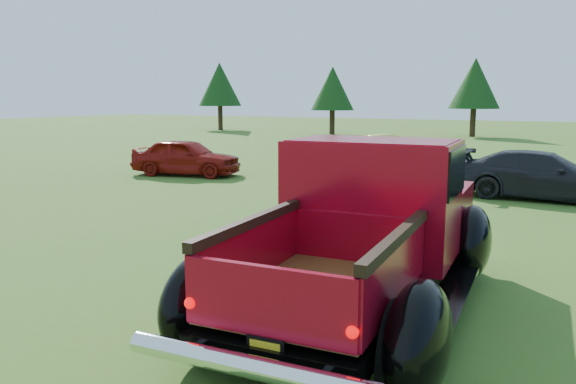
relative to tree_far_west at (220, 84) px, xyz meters
The scene contains 8 objects.
ground 37.37m from the tree_far_west, 53.75° to the right, with size 120.00×120.00×0.00m, color #3C651C.
tree_far_west is the anchor object (origin of this frame).
tree_west 10.06m from the tree_far_west, ahead, with size 2.94×2.94×4.60m.
tree_mid_left 19.03m from the tree_far_west, ahead, with size 3.20×3.20×5.00m.
pickup_truck 38.52m from the tree_far_west, 52.53° to the right, with size 2.76×5.43×1.97m.
show_car_red 26.77m from the tree_far_west, 57.56° to the right, with size 1.40×3.48×1.18m, color maroon.
show_car_yellow 28.85m from the tree_far_west, 45.03° to the right, with size 1.41×4.05×1.33m, color gold.
show_car_grey 33.08m from the tree_far_west, 41.47° to the right, with size 1.64×4.04×1.17m, color black.
Camera 1 is at (3.56, -6.73, 2.44)m, focal length 35.00 mm.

